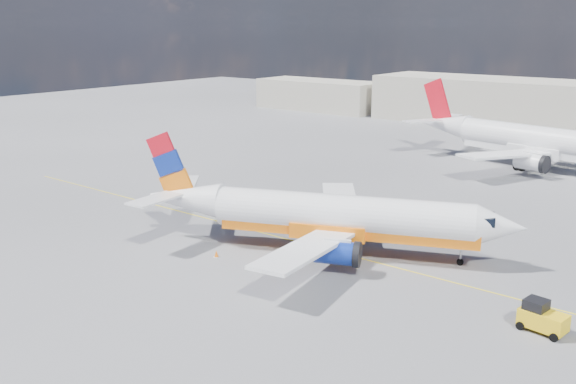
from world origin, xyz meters
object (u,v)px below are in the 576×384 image
Objects in this scene: second_jet at (539,142)px; gse_tug at (542,317)px; main_jet at (330,216)px; traffic_cone at (216,254)px.

second_jet reaches higher than gse_tug.
main_jet is at bearing 177.14° from gse_tug.
second_jet reaches higher than main_jet.
main_jet is 40.43m from second_jet.
gse_tug is 5.27× the size of traffic_cone.
traffic_cone is at bearing -158.29° from main_jet.
gse_tug is (14.32, -43.49, -2.51)m from second_jet.
main_jet reaches higher than traffic_cone.
second_jet reaches higher than traffic_cone.
traffic_cone is (-9.17, -46.51, -3.14)m from second_jet.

